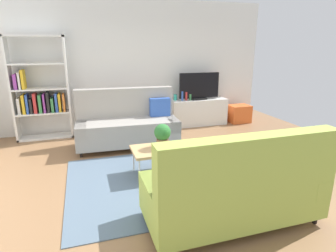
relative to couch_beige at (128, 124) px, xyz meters
The scene contains 16 objects.
ground_plane 1.59m from the couch_beige, 76.02° to the right, with size 7.68×7.68×0.00m, color #936B47.
wall_far 1.70m from the couch_beige, 74.28° to the left, with size 6.40×0.12×2.90m, color white.
area_rug 1.71m from the couch_beige, 78.37° to the right, with size 2.90×2.20×0.01m, color slate.
couch_beige is the anchor object (origin of this frame).
couch_green 2.92m from the couch_beige, 76.81° to the right, with size 1.90×0.84×1.10m.
coffee_table 1.47m from the couch_beige, 74.89° to the right, with size 1.10×0.56×0.42m.
tv_console 2.14m from the couch_beige, 27.12° to the left, with size 1.40×0.44×0.64m, color silver.
tv 2.19m from the couch_beige, 26.64° to the left, with size 1.00×0.20×0.64m.
bookshelf 1.98m from the couch_beige, 148.59° to the left, with size 1.10×0.36×2.10m.
storage_trunk 3.13m from the couch_beige, 16.23° to the left, with size 0.52×0.40×0.44m, color orange.
potted_plant 1.42m from the couch_beige, 77.79° to the right, with size 0.25×0.25×0.36m.
table_book_0 1.43m from the couch_beige, 79.08° to the right, with size 0.24×0.18×0.03m, color purple.
vase_0 1.69m from the couch_beige, 37.77° to the left, with size 0.08×0.08×0.14m, color #33B29E.
bottle_0 1.76m from the couch_beige, 32.55° to the left, with size 0.05×0.05×0.22m, color #3359B2.
bottle_1 1.85m from the couch_beige, 30.83° to the left, with size 0.05×0.05×0.20m, color red.
bottle_2 1.93m from the couch_beige, 29.24° to the left, with size 0.05×0.05×0.15m, color #3F8C4C.
Camera 1 is at (-1.16, -3.67, 1.90)m, focal length 29.56 mm.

